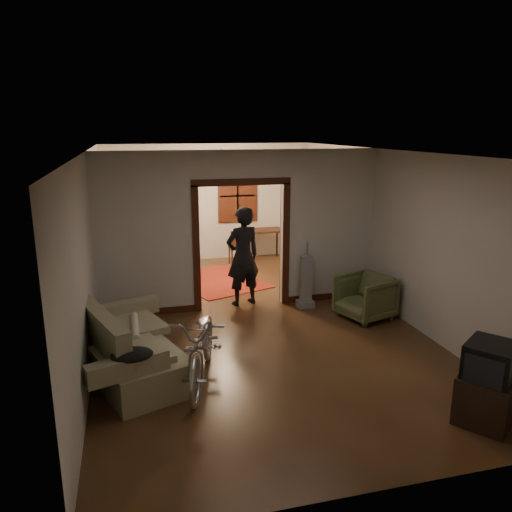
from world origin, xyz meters
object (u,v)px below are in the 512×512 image
object	(u,v)px
person	(243,256)
bicycle	(203,345)
armchair	(365,297)
locker	(156,229)
desk	(262,245)
sofa	(128,339)

from	to	relation	value
person	bicycle	bearing A→B (deg)	50.55
armchair	locker	distance (m)	5.25
desk	person	bearing A→B (deg)	-115.65
armchair	sofa	bearing A→B (deg)	-93.61
sofa	locker	world-z (taller)	locker
bicycle	person	bearing A→B (deg)	82.54
sofa	locker	distance (m)	5.22
desk	armchair	bearing A→B (deg)	-85.25
bicycle	locker	size ratio (longest dim) A/B	1.02
bicycle	locker	world-z (taller)	locker
locker	desk	world-z (taller)	locker
armchair	locker	world-z (taller)	locker
desk	bicycle	bearing A→B (deg)	-116.51
sofa	armchair	bearing A→B (deg)	-4.94
sofa	bicycle	size ratio (longest dim) A/B	1.13
bicycle	desk	distance (m)	6.12
sofa	locker	bearing A→B (deg)	62.47
desk	sofa	bearing A→B (deg)	-126.01
locker	bicycle	bearing A→B (deg)	-85.43
armchair	person	xyz separation A→B (m)	(-1.84, 1.21, 0.53)
person	sofa	bearing A→B (deg)	31.08
armchair	locker	bearing A→B (deg)	-160.56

